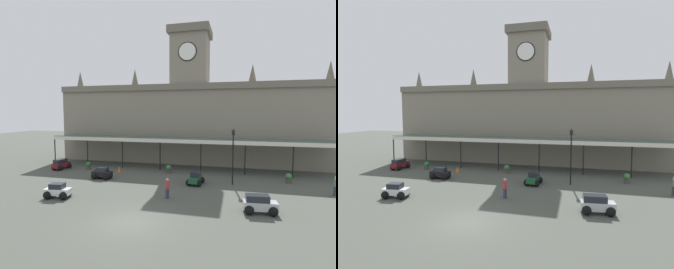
% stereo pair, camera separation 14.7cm
% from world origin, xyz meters
% --- Properties ---
extents(ground_plane, '(140.00, 140.00, 0.00)m').
position_xyz_m(ground_plane, '(0.00, 0.00, 0.00)').
color(ground_plane, '#474A42').
extents(station_building, '(36.60, 6.33, 18.27)m').
position_xyz_m(station_building, '(0.00, 21.76, 6.03)').
color(station_building, gray).
rests_on(station_building, ground).
extents(entrance_canopy, '(34.38, 3.26, 3.83)m').
position_xyz_m(entrance_canopy, '(0.00, 16.37, 3.68)').
color(entrance_canopy, '#38564C').
rests_on(entrance_canopy, ground).
extents(car_maroon_estate, '(1.69, 2.33, 1.27)m').
position_xyz_m(car_maroon_estate, '(-14.22, 12.47, 0.56)').
color(car_maroon_estate, maroon).
rests_on(car_maroon_estate, ground).
extents(car_green_sedan, '(1.67, 2.14, 1.19)m').
position_xyz_m(car_green_sedan, '(2.66, 9.83, 0.50)').
color(car_green_sedan, '#1E512D').
rests_on(car_green_sedan, ground).
extents(car_silver_estate, '(2.32, 1.68, 1.27)m').
position_xyz_m(car_silver_estate, '(8.03, 3.71, 0.56)').
color(car_silver_estate, '#B2B5BA').
rests_on(car_silver_estate, ground).
extents(car_white_sedan, '(2.15, 1.70, 1.19)m').
position_xyz_m(car_white_sedan, '(-7.50, 3.02, 0.50)').
color(car_white_sedan, silver).
rests_on(car_white_sedan, ground).
extents(car_black_sedan, '(2.06, 1.54, 1.19)m').
position_xyz_m(car_black_sedan, '(-7.12, 9.56, 0.50)').
color(car_black_sedan, black).
rests_on(car_black_sedan, ground).
extents(pedestrian_near_entrance, '(0.34, 0.34, 1.67)m').
position_xyz_m(pedestrian_near_entrance, '(14.42, 9.20, 0.91)').
color(pedestrian_near_entrance, '#3F384C').
rests_on(pedestrian_near_entrance, ground).
extents(pedestrian_crossing_forecourt, '(0.34, 0.36, 1.67)m').
position_xyz_m(pedestrian_crossing_forecourt, '(1.12, 5.06, 0.91)').
color(pedestrian_crossing_forecourt, '#3F384C').
rests_on(pedestrian_crossing_forecourt, ground).
extents(victorian_lamppost, '(0.30, 0.30, 5.36)m').
position_xyz_m(victorian_lamppost, '(6.10, 10.63, 3.30)').
color(victorian_lamppost, black).
rests_on(victorian_lamppost, ground).
extents(traffic_cone, '(0.40, 0.40, 0.69)m').
position_xyz_m(traffic_cone, '(-6.69, 12.76, 0.35)').
color(traffic_cone, orange).
rests_on(traffic_cone, ground).
extents(planter_near_kerb, '(0.60, 0.60, 0.96)m').
position_xyz_m(planter_near_kerb, '(-1.03, 13.71, 0.49)').
color(planter_near_kerb, '#47423D').
rests_on(planter_near_kerb, ground).
extents(planter_forecourt_centre, '(0.60, 0.60, 0.96)m').
position_xyz_m(planter_forecourt_centre, '(-10.90, 13.11, 0.49)').
color(planter_forecourt_centre, '#47423D').
rests_on(planter_forecourt_centre, ground).
extents(planter_by_canopy, '(0.60, 0.60, 0.96)m').
position_xyz_m(planter_by_canopy, '(11.42, 12.64, 0.49)').
color(planter_by_canopy, '#47423D').
rests_on(planter_by_canopy, ground).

